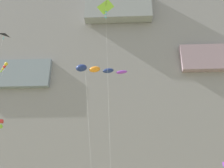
{
  "coord_description": "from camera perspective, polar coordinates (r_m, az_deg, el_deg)",
  "views": [
    {
      "loc": [
        0.56,
        -3.54,
        3.15
      ],
      "look_at": [
        -0.73,
        25.72,
        17.86
      ],
      "focal_mm": 41.67,
      "sensor_mm": 36.0,
      "label": 1
    }
  ],
  "objects": [
    {
      "name": "kite_delta_near_cliff",
      "position": [
        44.03,
        -22.81,
        8.89
      ],
      "size": [
        1.84,
        3.82,
        28.2
      ],
      "color": "black",
      "rests_on": "ground"
    },
    {
      "name": "kite_windsock_mid_center",
      "position": [
        50.05,
        -22.55,
        3.5
      ],
      "size": [
        2.95,
        4.78,
        27.02
      ],
      "color": "yellow",
      "rests_on": "ground"
    },
    {
      "name": "kite_diamond_high_left",
      "position": [
        34.19,
        -1.38,
        15.77
      ],
      "size": [
        2.24,
        2.91,
        28.02
      ],
      "color": "#8CCC33",
      "rests_on": "ground"
    },
    {
      "name": "cliff_face",
      "position": [
        72.63,
        1.73,
        3.79
      ],
      "size": [
        180.0,
        32.37,
        79.91
      ],
      "color": "gray",
      "rests_on": "ground"
    },
    {
      "name": "kite_windsock_mid_left",
      "position": [
        33.1,
        -4.06,
        3.24
      ],
      "size": [
        6.63,
        4.2,
        20.38
      ],
      "color": "navy",
      "rests_on": "ground"
    },
    {
      "name": "kite_box_far_left",
      "position": [
        45.73,
        -23.31,
        -8.1
      ],
      "size": [
        2.62,
        6.0,
        16.78
      ],
      "color": "red",
      "rests_on": "ground"
    }
  ]
}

